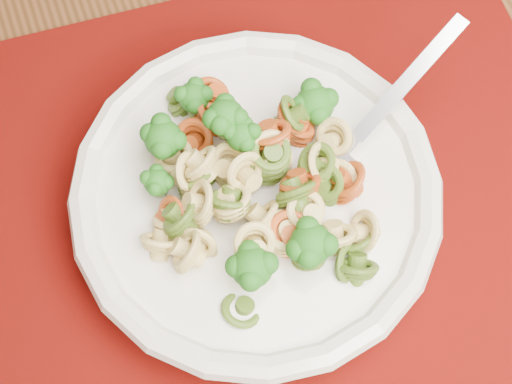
{
  "coord_description": "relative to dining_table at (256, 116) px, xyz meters",
  "views": [
    {
      "loc": [
        -0.52,
        0.36,
        1.22
      ],
      "look_at": [
        -0.51,
        0.54,
        0.76
      ],
      "focal_mm": 50.0,
      "sensor_mm": 36.0,
      "label": 1
    }
  ],
  "objects": [
    {
      "name": "dining_table",
      "position": [
        0.0,
        0.0,
        0.0
      ],
      "size": [
        1.76,
        1.4,
        0.71
      ],
      "rotation": [
        0.0,
        0.0,
        0.3
      ],
      "color": "#5A3319",
      "rests_on": "ground"
    },
    {
      "name": "placemat",
      "position": [
        -0.0,
        -0.11,
        0.09
      ],
      "size": [
        0.56,
        0.48,
        0.0
      ],
      "primitive_type": "cube",
      "rotation": [
        0.0,
        0.0,
        0.22
      ],
      "color": "#540603",
      "rests_on": "dining_table"
    },
    {
      "name": "pasta_bowl",
      "position": [
        -0.01,
        -0.13,
        0.12
      ],
      "size": [
        0.26,
        0.26,
        0.05
      ],
      "color": "white",
      "rests_on": "placemat"
    },
    {
      "name": "pasta_broccoli_heap",
      "position": [
        -0.01,
        -0.13,
        0.13
      ],
      "size": [
        0.22,
        0.22,
        0.06
      ],
      "primitive_type": null,
      "color": "#E0C96E",
      "rests_on": "pasta_bowl"
    },
    {
      "name": "fork",
      "position": [
        0.05,
        -0.11,
        0.13
      ],
      "size": [
        0.15,
        0.14,
        0.08
      ],
      "primitive_type": null,
      "rotation": [
        0.0,
        -0.35,
        0.73
      ],
      "color": "silver",
      "rests_on": "pasta_bowl"
    }
  ]
}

